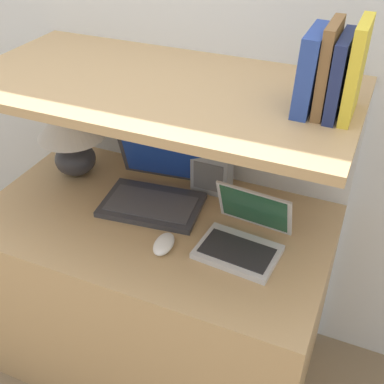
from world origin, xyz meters
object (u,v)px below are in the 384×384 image
Objects in this scene: book_navy at (340,76)px; book_yellow at (356,70)px; table_lamp at (71,130)px; laptop_small at (243,237)px; router_box at (212,172)px; book_brown at (328,68)px; book_blue at (311,71)px; computer_mouse at (164,244)px; laptop_large at (156,189)px.

book_yellow is at bearing 0.00° from book_navy.
table_lamp is 1.45× the size of book_navy.
router_box is (-0.20, 0.25, 0.04)m from laptop_small.
router_box is 0.68m from book_yellow.
book_brown reaches higher than book_blue.
book_yellow reaches higher than book_navy.
book_blue reaches higher than laptop_small.
laptop_small is at bearing -12.40° from table_lamp.
table_lamp is 0.96m from book_brown.
book_blue is (0.32, -0.16, 0.48)m from router_box.
book_blue is at bearing -27.13° from router_box.
computer_mouse is 0.56× the size of book_navy.
book_yellow is 0.07m from book_brown.
router_box is at bearing 10.43° from table_lamp.
book_navy reaches higher than computer_mouse.
router_box is (0.52, 0.10, -0.10)m from table_lamp.
table_lamp is 0.79× the size of laptop_large.
laptop_small is 0.54m from book_blue.
router_box is 0.77× the size of book_navy.
book_brown is (0.51, -0.03, 0.52)m from laptop_large.
laptop_small is at bearing -150.14° from book_brown.
table_lamp is 1.88× the size of router_box.
laptop_small is 1.31× the size of book_navy.
table_lamp reaches higher than laptop_large.
book_brown is at bearing 29.86° from laptop_small.
book_blue is (-0.07, 0.00, 0.00)m from book_navy.
book_navy is (-0.04, 0.00, -0.02)m from book_yellow.
book_navy is 0.88× the size of book_brown.
laptop_large is at bearing -139.28° from router_box.
computer_mouse is at bearing -93.21° from router_box.
laptop_large is 2.38× the size of router_box.
laptop_large is 0.38m from laptop_small.
laptop_small is 0.56m from book_brown.
book_brown is at bearing -3.24° from laptop_large.
router_box is at bearing 128.70° from laptop_small.
book_yellow is (0.45, 0.19, 0.56)m from computer_mouse.
book_navy is at bearing -4.32° from table_lamp.
router_box is at bearing 155.50° from book_brown.
laptop_small reaches higher than router_box.
book_blue is (0.12, 0.09, 0.52)m from laptop_small.
table_lamp reaches higher than router_box.
book_navy is 0.07m from book_blue.
laptop_large is 1.41× the size of laptop_small.
book_yellow reaches higher than table_lamp.
table_lamp is 1.22× the size of book_yellow.
book_blue is at bearing 29.44° from computer_mouse.
book_yellow is at bearing 0.00° from book_brown.
book_navy is (0.41, 0.19, 0.54)m from computer_mouse.
laptop_small is at bearing -18.31° from laptop_large.
book_blue is at bearing 180.00° from book_navy.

